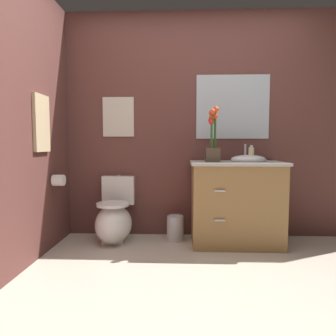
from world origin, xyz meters
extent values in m
plane|color=beige|center=(0.00, 0.00, 0.00)|extent=(9.48, 9.48, 0.00)
cube|color=brown|center=(0.20, 1.46, 1.25)|extent=(4.43, 0.05, 2.50)
cube|color=brown|center=(-1.45, 0.43, 1.25)|extent=(0.05, 4.01, 2.50)
ellipsoid|color=white|center=(-0.84, 1.11, 0.20)|extent=(0.38, 0.48, 0.40)
cube|color=white|center=(-0.84, 1.16, 0.09)|extent=(0.22, 0.26, 0.18)
cube|color=white|center=(-0.84, 1.40, 0.52)|extent=(0.36, 0.13, 0.32)
cylinder|color=white|center=(-0.84, 1.09, 0.42)|extent=(0.34, 0.34, 0.03)
cylinder|color=#B7B7BC|center=(-0.84, 1.40, 0.68)|extent=(0.04, 0.04, 0.02)
cube|color=#9E7242|center=(0.44, 1.13, 0.42)|extent=(0.90, 0.52, 0.83)
cube|color=#BCB7B2|center=(0.44, 1.13, 0.85)|extent=(0.94, 0.56, 0.03)
ellipsoid|color=white|center=(0.56, 1.13, 0.88)|extent=(0.36, 0.26, 0.10)
cylinder|color=#B7B7BC|center=(0.56, 1.29, 0.95)|extent=(0.02, 0.02, 0.18)
cube|color=#B7B7BC|center=(0.24, 0.86, 0.60)|extent=(0.10, 0.02, 0.02)
cube|color=#B7B7BC|center=(0.24, 0.86, 0.32)|extent=(0.10, 0.02, 0.02)
cube|color=#4C3D2D|center=(0.18, 1.07, 0.93)|extent=(0.14, 0.14, 0.14)
cylinder|color=#386B2D|center=(0.21, 1.07, 1.16)|extent=(0.01, 0.01, 0.32)
sphere|color=#EA4C23|center=(0.21, 1.07, 1.32)|extent=(0.06, 0.06, 0.06)
cylinder|color=#386B2D|center=(0.20, 1.08, 1.17)|extent=(0.01, 0.01, 0.34)
sphere|color=#EA4C23|center=(0.20, 1.08, 1.34)|extent=(0.06, 0.06, 0.06)
cylinder|color=#386B2D|center=(0.17, 1.11, 1.18)|extent=(0.01, 0.01, 0.35)
sphere|color=#EA4C23|center=(0.17, 1.11, 1.36)|extent=(0.06, 0.06, 0.06)
cylinder|color=#386B2D|center=(0.17, 1.08, 1.15)|extent=(0.01, 0.01, 0.30)
sphere|color=#EA4C23|center=(0.17, 1.08, 1.30)|extent=(0.06, 0.06, 0.06)
cylinder|color=#386B2D|center=(0.17, 1.06, 1.14)|extent=(0.01, 0.01, 0.27)
sphere|color=red|center=(0.17, 1.06, 1.28)|extent=(0.06, 0.06, 0.06)
cylinder|color=#386B2D|center=(0.17, 1.05, 1.13)|extent=(0.01, 0.01, 0.26)
sphere|color=red|center=(0.17, 1.05, 1.26)|extent=(0.06, 0.06, 0.06)
cylinder|color=#386B2D|center=(0.18, 1.03, 1.18)|extent=(0.01, 0.01, 0.36)
sphere|color=#EA4C23|center=(0.18, 1.03, 1.36)|extent=(0.06, 0.06, 0.06)
cylinder|color=#386B2D|center=(0.21, 1.05, 1.19)|extent=(0.01, 0.01, 0.38)
sphere|color=#EA4C23|center=(0.21, 1.05, 1.38)|extent=(0.06, 0.06, 0.06)
cylinder|color=beige|center=(0.58, 1.11, 0.93)|extent=(0.05, 0.05, 0.14)
cylinder|color=#B7B7BC|center=(0.58, 1.11, 1.02)|extent=(0.03, 0.03, 0.02)
cylinder|color=#B7B7BC|center=(-0.19, 1.21, 0.13)|extent=(0.18, 0.18, 0.26)
torus|color=#B7B7BC|center=(-0.19, 1.21, 0.27)|extent=(0.18, 0.18, 0.01)
cube|color=beige|center=(-0.84, 1.43, 1.35)|extent=(0.35, 0.01, 0.44)
cube|color=#B2BCC6|center=(0.44, 1.43, 1.45)|extent=(0.80, 0.01, 0.70)
cube|color=tan|center=(-1.41, 0.75, 1.23)|extent=(0.03, 0.28, 0.52)
cylinder|color=white|center=(-1.35, 0.96, 0.68)|extent=(0.11, 0.11, 0.11)
camera|label=1|loc=(-0.14, -1.98, 1.04)|focal=32.33mm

